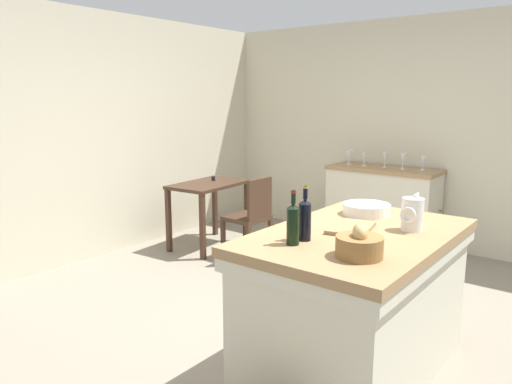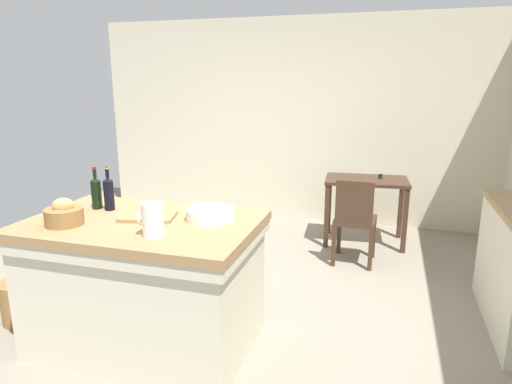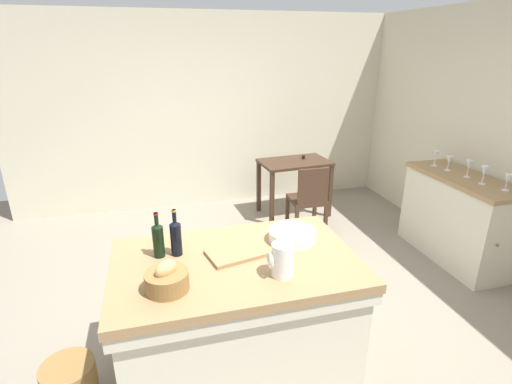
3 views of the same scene
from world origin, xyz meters
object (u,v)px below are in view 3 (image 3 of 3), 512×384
(cutting_board, at_px, (236,253))
(wine_glass_left, at_px, (484,172))
(pitcher, at_px, (282,259))
(wine_glass_middle, at_px, (469,166))
(side_cabinet, at_px, (457,218))
(wine_glass_right, at_px, (449,161))
(wine_bottle_dark, at_px, (176,237))
(island_table, at_px, (237,314))
(bread_basket, at_px, (167,279))
(wine_glass_far_left, at_px, (508,179))
(writing_desk, at_px, (294,170))
(wine_bottle_amber, at_px, (158,239))
(wash_bowl, at_px, (292,235))
(wine_glass_far_right, at_px, (436,156))
(wooden_chair, at_px, (309,199))

(cutting_board, relative_size, wine_glass_left, 1.99)
(pitcher, height_order, wine_glass_middle, pitcher)
(side_cabinet, xyz_separation_m, wine_glass_left, (-0.01, -0.22, 0.58))
(wine_glass_right, bearing_deg, side_cabinet, -85.20)
(wine_bottle_dark, height_order, wine_glass_right, wine_bottle_dark)
(wine_bottle_dark, bearing_deg, island_table, -24.78)
(bread_basket, height_order, wine_glass_far_left, bread_basket)
(side_cabinet, bearing_deg, wine_bottle_dark, -164.73)
(cutting_board, relative_size, wine_glass_right, 2.31)
(writing_desk, xyz_separation_m, bread_basket, (-1.77, -2.74, 0.35))
(pitcher, xyz_separation_m, wine_bottle_dark, (-0.58, 0.40, 0.02))
(wine_bottle_dark, distance_m, wine_glass_far_left, 3.03)
(wine_glass_left, bearing_deg, pitcher, -157.27)
(cutting_board, bearing_deg, wine_bottle_amber, 166.90)
(wash_bowl, height_order, wine_bottle_amber, wine_bottle_amber)
(island_table, height_order, wine_glass_left, wine_glass_left)
(island_table, height_order, wine_glass_right, wine_glass_right)
(side_cabinet, xyz_separation_m, pitcher, (-2.37, -1.21, 0.55))
(wine_glass_far_right, bearing_deg, writing_desk, 136.92)
(writing_desk, bearing_deg, pitcher, -111.90)
(pitcher, bearing_deg, wine_glass_left, 22.73)
(island_table, xyz_separation_m, cutting_board, (0.02, 0.06, 0.43))
(wash_bowl, distance_m, bread_basket, 0.94)
(wooden_chair, relative_size, wine_glass_far_left, 5.68)
(wash_bowl, bearing_deg, side_cabinet, 20.58)
(wine_bottle_dark, distance_m, wine_glass_far_right, 3.15)
(side_cabinet, distance_m, pitcher, 2.72)
(wine_bottle_amber, bearing_deg, wine_glass_middle, 14.54)
(wine_glass_middle, bearing_deg, wine_glass_far_left, -83.58)
(bread_basket, bearing_deg, cutting_board, 31.44)
(wash_bowl, relative_size, wine_glass_middle, 1.88)
(writing_desk, bearing_deg, bread_basket, -122.84)
(wash_bowl, relative_size, wine_bottle_dark, 1.04)
(wine_glass_right, bearing_deg, island_table, -154.96)
(wooden_chair, height_order, wine_glass_left, wine_glass_left)
(island_table, height_order, wine_bottle_amber, wine_bottle_amber)
(wooden_chair, height_order, bread_basket, bread_basket)
(wine_glass_far_left, distance_m, wine_glass_right, 0.67)
(island_table, distance_m, wine_glass_far_left, 2.77)
(cutting_board, bearing_deg, wooden_chair, 55.03)
(writing_desk, bearing_deg, wine_glass_far_left, -56.35)
(wine_glass_far_right, bearing_deg, pitcher, -144.98)
(bread_basket, xyz_separation_m, wine_glass_right, (3.01, 1.42, 0.06))
(cutting_board, bearing_deg, pitcher, -55.12)
(wine_bottle_amber, xyz_separation_m, wine_glass_middle, (3.07, 0.80, 0.01))
(wine_glass_far_right, bearing_deg, side_cabinet, -83.96)
(wine_bottle_dark, height_order, wine_glass_left, wine_bottle_dark)
(wooden_chair, bearing_deg, wine_glass_middle, -33.67)
(island_table, xyz_separation_m, wine_bottle_amber, (-0.46, 0.17, 0.54))
(writing_desk, bearing_deg, wine_glass_left, -54.93)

